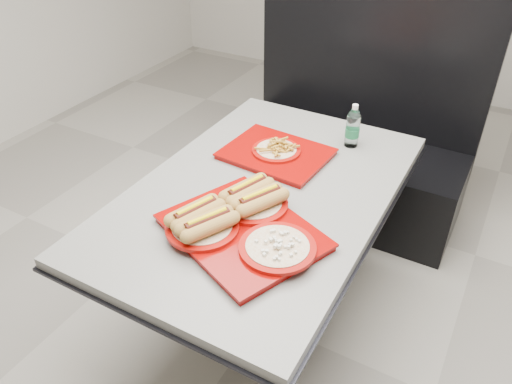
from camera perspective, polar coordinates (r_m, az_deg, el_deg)
The scene contains 6 objects.
ground at distance 2.42m, azimuth 0.62°, elevation -14.41°, with size 6.00×6.00×0.00m, color gray.
diner_table at distance 2.01m, azimuth 0.72°, elevation -3.51°, with size 0.92×1.42×0.75m.
booth_bench at distance 2.96m, azimuth 10.94°, elevation 5.37°, with size 1.30×0.57×1.35m.
tray_near at distance 1.68m, azimuth -1.89°, elevation -3.50°, with size 0.62×0.56×0.11m.
tray_far at distance 2.10m, azimuth 2.34°, elevation 4.66°, with size 0.44×0.36×0.08m.
water_bottle at distance 2.19m, azimuth 10.99°, elevation 7.17°, with size 0.06×0.06×0.19m.
Camera 1 is at (0.74, -1.38, 1.84)m, focal length 35.00 mm.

